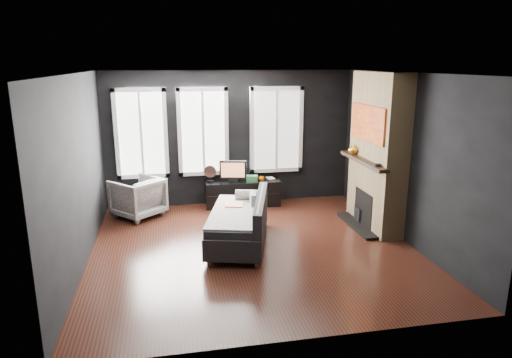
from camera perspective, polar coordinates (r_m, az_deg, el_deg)
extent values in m
plane|color=black|center=(7.29, -0.32, -8.64)|extent=(5.00, 5.00, 0.00)
plane|color=white|center=(6.70, -0.36, 13.10)|extent=(5.00, 5.00, 0.00)
cube|color=black|center=(9.29, -3.23, 5.10)|extent=(5.00, 0.02, 2.70)
cube|color=black|center=(6.87, -21.28, 0.77)|extent=(0.02, 5.00, 2.70)
cube|color=black|center=(7.73, 18.22, 2.46)|extent=(0.02, 5.00, 2.70)
cube|color=gray|center=(7.59, -0.39, -3.00)|extent=(0.12, 0.36, 0.35)
imported|color=silver|center=(8.89, -14.59, -2.01)|extent=(1.09, 1.09, 0.82)
imported|color=orange|center=(9.21, 0.70, 0.11)|extent=(0.13, 0.11, 0.12)
imported|color=#AAA288|center=(9.37, 1.40, 0.61)|extent=(0.15, 0.04, 0.20)
cube|color=#30743C|center=(9.18, -0.50, 0.08)|extent=(0.25, 0.19, 0.12)
imported|color=gold|center=(8.46, 12.10, 3.70)|extent=(0.22, 0.23, 0.19)
cylinder|color=black|center=(7.58, 15.00, 1.69)|extent=(0.13, 0.13, 0.04)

